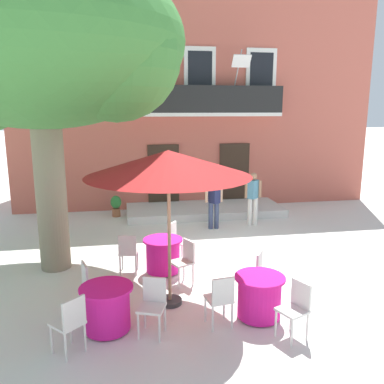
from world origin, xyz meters
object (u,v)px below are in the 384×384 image
(pedestrian_near_entrance, at_px, (253,196))
(cafe_chair_front_1, at_px, (220,297))
(cafe_chair_near_tree_1, at_px, (185,259))
(cafe_table_middle, at_px, (107,308))
(cafe_chair_middle_0, at_px, (153,302))
(cafe_chair_middle_1, at_px, (91,283))
(cafe_chair_near_tree_2, at_px, (176,239))
(cafe_table_near_tree, at_px, (163,255))
(cafe_table_front, at_px, (259,296))
(cafe_umbrella, at_px, (168,164))
(cafe_chair_middle_2, at_px, (70,321))
(cafe_chair_front_0, at_px, (265,272))
(pedestrian_mid_plaza, at_px, (214,200))
(cafe_chair_near_tree_0, at_px, (128,251))
(cafe_chair_front_2, at_px, (296,306))
(plane_tree, at_px, (36,48))
(ground_planter_left, at_px, (116,205))

(pedestrian_near_entrance, bearing_deg, cafe_chair_front_1, -113.35)
(cafe_chair_near_tree_1, bearing_deg, cafe_table_middle, -134.37)
(cafe_chair_middle_0, height_order, cafe_chair_middle_1, same)
(cafe_chair_near_tree_2, distance_m, cafe_table_middle, 3.23)
(cafe_table_near_tree, relative_size, cafe_chair_middle_0, 0.95)
(cafe_table_front, height_order, cafe_umbrella, cafe_umbrella)
(cafe_chair_middle_2, relative_size, cafe_chair_front_0, 1.00)
(cafe_table_middle, bearing_deg, cafe_chair_middle_2, -131.24)
(cafe_table_front, xyz_separation_m, pedestrian_mid_plaza, (0.40, 5.21, 0.50))
(cafe_chair_near_tree_2, bearing_deg, cafe_chair_near_tree_0, -151.25)
(cafe_table_middle, distance_m, cafe_chair_front_2, 3.01)
(cafe_table_near_tree, distance_m, cafe_table_middle, 2.47)
(cafe_chair_front_2, distance_m, cafe_umbrella, 3.11)
(cafe_chair_front_1, bearing_deg, pedestrian_near_entrance, 66.65)
(cafe_chair_front_0, bearing_deg, cafe_chair_middle_0, -159.15)
(cafe_table_front, bearing_deg, plane_tree, 142.57)
(cafe_chair_near_tree_0, xyz_separation_m, cafe_table_front, (2.18, -2.27, -0.14))
(ground_planter_left, bearing_deg, cafe_chair_near_tree_1, -75.26)
(cafe_chair_front_0, height_order, ground_planter_left, cafe_chair_front_0)
(cafe_chair_front_1, relative_size, cafe_umbrella, 0.31)
(cafe_chair_middle_2, xyz_separation_m, pedestrian_near_entrance, (4.72, 5.89, 0.40))
(plane_tree, bearing_deg, pedestrian_near_entrance, 23.31)
(cafe_chair_near_tree_1, distance_m, cafe_chair_middle_2, 2.92)
(cafe_chair_near_tree_0, distance_m, pedestrian_near_entrance, 4.95)
(cafe_table_middle, distance_m, cafe_chair_middle_0, 0.77)
(cafe_chair_near_tree_0, xyz_separation_m, cafe_chair_front_2, (2.54, -2.94, 0.00))
(plane_tree, bearing_deg, cafe_chair_near_tree_1, -26.01)
(cafe_table_near_tree, bearing_deg, cafe_chair_middle_0, -99.62)
(ground_planter_left, bearing_deg, cafe_table_near_tree, -77.57)
(cafe_chair_front_1, height_order, ground_planter_left, cafe_chair_front_1)
(cafe_table_near_tree, height_order, cafe_chair_middle_2, cafe_chair_middle_2)
(cafe_table_middle, xyz_separation_m, cafe_chair_front_0, (2.90, 0.63, 0.14))
(cafe_table_middle, height_order, pedestrian_mid_plaza, pedestrian_mid_plaza)
(cafe_table_near_tree, distance_m, cafe_table_front, 2.66)
(cafe_umbrella, xyz_separation_m, ground_planter_left, (-1.05, 6.33, -2.22))
(cafe_chair_near_tree_1, xyz_separation_m, cafe_chair_front_0, (1.38, -0.92, 0.00))
(cafe_chair_near_tree_1, height_order, ground_planter_left, cafe_chair_near_tree_1)
(cafe_umbrella, bearing_deg, pedestrian_mid_plaza, 67.36)
(cafe_chair_front_2, bearing_deg, pedestrian_mid_plaza, 89.60)
(cafe_table_middle, distance_m, cafe_chair_front_0, 2.97)
(cafe_chair_near_tree_2, height_order, pedestrian_near_entrance, pedestrian_near_entrance)
(cafe_table_near_tree, xyz_separation_m, cafe_table_front, (1.42, -2.24, 0.00))
(cafe_table_near_tree, relative_size, cafe_chair_middle_2, 0.95)
(plane_tree, distance_m, cafe_chair_front_2, 7.01)
(cafe_chair_front_1, relative_size, cafe_chair_front_2, 1.00)
(cafe_chair_middle_0, distance_m, pedestrian_near_entrance, 6.55)
(cafe_chair_near_tree_1, relative_size, cafe_chair_front_0, 1.00)
(pedestrian_mid_plaza, bearing_deg, cafe_umbrella, -112.64)
(cafe_table_front, distance_m, cafe_chair_front_1, 0.77)
(cafe_chair_middle_0, height_order, cafe_chair_middle_2, same)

